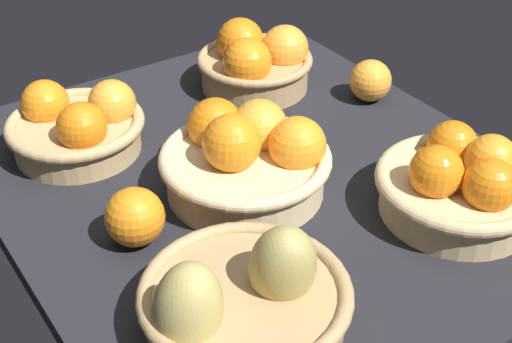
# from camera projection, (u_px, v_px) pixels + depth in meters

# --- Properties ---
(market_tray) EXTENTS (0.84, 0.72, 0.03)m
(market_tray) POSITION_uv_depth(u_px,v_px,m) (258.00, 184.00, 1.08)
(market_tray) COLOR black
(market_tray) RESTS_ON ground
(basket_far_right) EXTENTS (0.21, 0.21, 0.10)m
(basket_far_right) POSITION_uv_depth(u_px,v_px,m) (78.00, 126.00, 1.11)
(basket_far_right) COLOR tan
(basket_far_right) RESTS_ON market_tray
(basket_near_right) EXTENTS (0.20, 0.20, 0.12)m
(basket_near_right) POSITION_uv_depth(u_px,v_px,m) (256.00, 62.00, 1.27)
(basket_near_right) COLOR tan
(basket_near_right) RESTS_ON market_tray
(basket_center) EXTENTS (0.24, 0.24, 0.13)m
(basket_center) POSITION_uv_depth(u_px,v_px,m) (247.00, 157.00, 1.02)
(basket_center) COLOR #D3BC8C
(basket_center) RESTS_ON market_tray
(basket_far_left_pears) EXTENTS (0.24, 0.24, 0.14)m
(basket_far_left_pears) POSITION_uv_depth(u_px,v_px,m) (243.00, 300.00, 0.80)
(basket_far_left_pears) COLOR tan
(basket_far_left_pears) RESTS_ON market_tray
(basket_near_left) EXTENTS (0.23, 0.23, 0.11)m
(basket_near_left) POSITION_uv_depth(u_px,v_px,m) (461.00, 184.00, 0.98)
(basket_near_left) COLOR tan
(basket_near_left) RESTS_ON market_tray
(loose_orange_front_gap) EXTENTS (0.07, 0.07, 0.07)m
(loose_orange_front_gap) POSITION_uv_depth(u_px,v_px,m) (370.00, 81.00, 1.24)
(loose_orange_front_gap) COLOR #F49E33
(loose_orange_front_gap) RESTS_ON market_tray
(loose_orange_back_gap) EXTENTS (0.08, 0.08, 0.08)m
(loose_orange_back_gap) POSITION_uv_depth(u_px,v_px,m) (135.00, 217.00, 0.93)
(loose_orange_back_gap) COLOR orange
(loose_orange_back_gap) RESTS_ON market_tray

